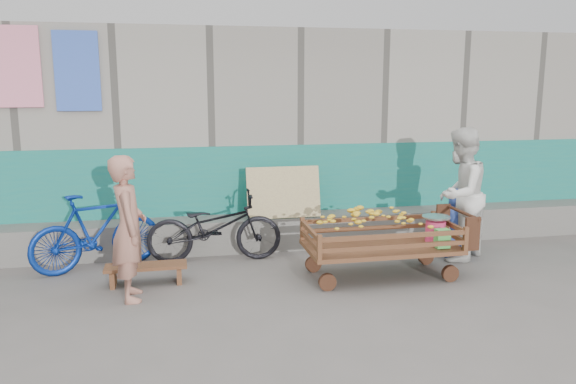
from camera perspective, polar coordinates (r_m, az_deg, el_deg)
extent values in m
plane|color=#615C57|center=(5.66, 0.91, -12.31)|extent=(80.00, 80.00, 0.00)
cube|color=gray|center=(9.29, -4.52, 6.28)|extent=(12.00, 3.00, 3.00)
cube|color=#157973|center=(7.90, -3.09, -0.34)|extent=(12.00, 0.03, 1.40)
cube|color=#61605A|center=(7.78, -2.80, -4.10)|extent=(12.00, 0.50, 0.45)
cube|color=tan|center=(7.58, -0.45, -0.03)|extent=(1.00, 0.19, 0.68)
cube|color=pink|center=(7.88, -25.79, 11.39)|extent=(0.55, 0.03, 1.00)
cube|color=blue|center=(7.74, -20.64, 11.42)|extent=(0.55, 0.03, 1.00)
cube|color=brown|center=(6.68, 9.40, -5.51)|extent=(1.75, 0.88, 0.05)
cylinder|color=#3B1F15|center=(6.25, 4.02, -9.12)|extent=(0.19, 0.06, 0.19)
cube|color=brown|center=(6.01, 3.22, -5.63)|extent=(0.05, 0.05, 0.27)
cylinder|color=#3B1F15|center=(6.84, 2.58, -7.33)|extent=(0.19, 0.06, 0.19)
cube|color=brown|center=(6.77, 1.47, -3.72)|extent=(0.05, 0.05, 0.27)
cylinder|color=#3B1F15|center=(6.77, 16.15, -7.95)|extent=(0.19, 0.06, 0.19)
cube|color=brown|center=(6.63, 17.59, -4.56)|extent=(0.05, 0.05, 0.27)
cylinder|color=#3B1F15|center=(7.32, 13.82, -6.42)|extent=(0.19, 0.06, 0.19)
cube|color=brown|center=(7.33, 14.51, -2.95)|extent=(0.05, 0.05, 0.27)
cube|color=brown|center=(6.28, 10.75, -5.45)|extent=(1.69, 0.04, 0.05)
cube|color=brown|center=(6.25, 10.79, -4.42)|extent=(1.69, 0.04, 0.05)
cube|color=brown|center=(7.02, 8.24, -3.65)|extent=(1.69, 0.04, 0.05)
cube|color=brown|center=(6.99, 8.27, -2.72)|extent=(1.69, 0.04, 0.05)
cube|color=brown|center=(6.40, 2.29, -4.96)|extent=(0.04, 0.82, 0.05)
cube|color=brown|center=(6.37, 2.30, -3.95)|extent=(0.04, 0.82, 0.05)
cube|color=brown|center=(6.99, 15.96, -4.02)|extent=(0.04, 0.82, 0.05)
cube|color=brown|center=(6.96, 16.00, -3.09)|extent=(0.04, 0.82, 0.05)
cylinder|color=#3B1F15|center=(7.01, 17.33, -2.00)|extent=(0.04, 0.78, 0.04)
cube|color=#3B1F15|center=(7.33, 15.45, -2.69)|extent=(0.18, 0.04, 0.39)
cube|color=#3B1F15|center=(6.71, 18.21, -4.06)|extent=(0.18, 0.04, 0.39)
ellipsoid|color=yellow|center=(6.58, 8.66, -3.58)|extent=(1.27, 0.68, 0.43)
cylinder|color=#FF3B79|center=(6.91, 14.74, -3.88)|extent=(0.23, 0.23, 0.25)
cylinder|color=silver|center=(6.87, 14.80, -2.78)|extent=(0.03, 0.03, 0.06)
cylinder|color=silver|center=(6.86, 14.81, -2.47)|extent=(0.33, 0.33, 0.02)
cube|color=#4EC551|center=(6.65, 15.39, -4.56)|extent=(0.16, 0.12, 0.21)
cube|color=brown|center=(6.60, -14.22, -7.33)|extent=(0.91, 0.27, 0.04)
cube|color=brown|center=(6.66, -17.34, -8.38)|extent=(0.05, 0.25, 0.18)
cube|color=brown|center=(6.62, -11.00, -8.19)|extent=(0.05, 0.25, 0.18)
imported|color=#AE7260|center=(6.06, -15.88, -3.56)|extent=(0.42, 0.59, 1.53)
imported|color=silver|center=(7.48, 17.06, -0.24)|extent=(1.05, 1.02, 1.71)
imported|color=#334FB0|center=(7.60, 16.74, -3.09)|extent=(0.46, 0.30, 0.92)
imported|color=black|center=(7.21, -7.48, -3.57)|extent=(1.72, 0.66, 0.89)
imported|color=navy|center=(7.22, -18.88, -3.80)|extent=(1.64, 1.03, 0.95)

